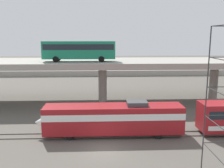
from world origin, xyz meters
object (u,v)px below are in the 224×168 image
object	(u,v)px
parked_car_2	(23,66)
parked_car_5	(181,65)
parked_car_1	(128,67)
parked_car_3	(55,65)
parked_car_4	(85,66)
train_locomotive	(107,118)
parked_car_0	(133,65)
transit_bus_on_overpass	(79,49)

from	to	relation	value
parked_car_2	parked_car_5	size ratio (longest dim) A/B	0.90
parked_car_1	parked_car_3	xyz separation A→B (m)	(-23.22, 4.51, 0.00)
parked_car_5	parked_car_4	bearing A→B (deg)	4.78
parked_car_1	parked_car_2	world-z (taller)	same
parked_car_4	parked_car_1	bearing A→B (deg)	171.30
train_locomotive	parked_car_4	world-z (taller)	train_locomotive
parked_car_1	parked_car_5	distance (m)	18.62
train_locomotive	parked_car_3	bearing A→B (deg)	-73.69
parked_car_4	parked_car_0	bearing A→B (deg)	-171.24
transit_bus_on_overpass	parked_car_2	bearing A→B (deg)	119.32
parked_car_0	parked_car_2	size ratio (longest dim) A/B	1.06
parked_car_0	parked_car_2	bearing A→B (deg)	-178.20
train_locomotive	parked_car_0	size ratio (longest dim) A/B	3.91
train_locomotive	parked_car_0	bearing A→B (deg)	-100.56
train_locomotive	transit_bus_on_overpass	xyz separation A→B (m)	(-4.27, 13.97, 7.39)
train_locomotive	parked_car_3	world-z (taller)	train_locomotive
transit_bus_on_overpass	parked_car_2	distance (m)	44.04
parked_car_5	transit_bus_on_overpass	bearing A→B (deg)	52.60
parked_car_1	parked_car_4	size ratio (longest dim) A/B	0.99
train_locomotive	parked_car_3	size ratio (longest dim) A/B	4.30
parked_car_0	parked_car_2	xyz separation A→B (m)	(-35.43, -1.11, -0.00)
parked_car_3	parked_car_5	bearing A→B (deg)	0.27
parked_car_0	parked_car_1	world-z (taller)	same
parked_car_0	parked_car_3	world-z (taller)	same
parked_car_2	parked_car_5	distance (m)	51.30
parked_car_0	parked_car_4	bearing A→B (deg)	-171.24
parked_car_1	train_locomotive	bearing A→B (deg)	80.97
transit_bus_on_overpass	parked_car_0	distance (m)	42.10
parked_car_4	parked_car_5	size ratio (longest dim) A/B	0.88
train_locomotive	parked_car_0	distance (m)	53.89
parked_car_0	parked_car_4	world-z (taller)	same
parked_car_3	train_locomotive	bearing A→B (deg)	-73.69
train_locomotive	parked_car_4	xyz separation A→B (m)	(-5.77, 50.57, 0.27)
train_locomotive	parked_car_1	size ratio (longest dim) A/B	4.28
parked_car_3	parked_car_4	size ratio (longest dim) A/B	0.98
parked_car_4	parked_car_2	bearing A→B (deg)	-3.75
transit_bus_on_overpass	parked_car_5	distance (m)	49.90
parked_car_3	parked_car_4	world-z (taller)	same
parked_car_2	parked_car_3	size ratio (longest dim) A/B	1.04
transit_bus_on_overpass	parked_car_1	distance (m)	37.24
parked_car_2	parked_car_3	distance (m)	10.11
train_locomotive	parked_car_5	size ratio (longest dim) A/B	3.73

